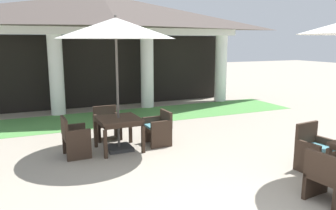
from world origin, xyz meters
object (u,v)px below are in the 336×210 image
object	(u,v)px
patio_chair_mid_left_west	(330,178)
patio_chair_mid_left_north	(315,150)
patio_table_near_foreground	(118,122)
patio_umbrella_near_foreground	(116,29)
patio_chair_near_foreground_north	(107,124)
patio_chair_near_foreground_west	(74,138)
patio_chair_near_foreground_east	(158,128)

from	to	relation	value
patio_chair_mid_left_west	patio_chair_mid_left_north	bearing A→B (deg)	135.21
patio_chair_mid_left_west	patio_table_near_foreground	bearing A→B (deg)	-155.92
patio_umbrella_near_foreground	patio_chair_mid_left_north	distance (m)	4.64
patio_chair_near_foreground_north	patio_chair_mid_left_west	world-z (taller)	patio_chair_mid_left_west
patio_table_near_foreground	patio_chair_near_foreground_west	bearing A→B (deg)	-178.41
patio_umbrella_near_foreground	patio_chair_mid_left_west	bearing A→B (deg)	-59.33
patio_table_near_foreground	patio_chair_near_foreground_east	distance (m)	1.00
patio_chair_near_foreground_west	patio_chair_mid_left_north	distance (m)	4.81
patio_umbrella_near_foreground	patio_chair_near_foreground_east	xyz separation A→B (m)	(0.97, 0.03, -2.27)
patio_chair_near_foreground_north	patio_umbrella_near_foreground	bearing A→B (deg)	90.00
patio_table_near_foreground	patio_umbrella_near_foreground	xyz separation A→B (m)	(-0.00, 0.00, 2.02)
patio_table_near_foreground	patio_chair_near_foreground_north	size ratio (longest dim) A/B	1.15
patio_chair_mid_left_north	patio_table_near_foreground	bearing A→B (deg)	-47.97
patio_table_near_foreground	patio_chair_near_foreground_east	xyz separation A→B (m)	(0.97, 0.03, -0.25)
patio_chair_near_foreground_east	patio_chair_near_foreground_north	world-z (taller)	patio_chair_near_foreground_north
patio_umbrella_near_foreground	patio_chair_mid_left_north	xyz separation A→B (m)	(3.04, -2.68, -2.26)
patio_chair_mid_left_west	patio_chair_near_foreground_west	bearing A→B (deg)	-145.91
patio_table_near_foreground	patio_chair_near_foreground_east	world-z (taller)	patio_chair_near_foreground_east
patio_umbrella_near_foreground	patio_chair_mid_left_west	distance (m)	4.90
patio_umbrella_near_foreground	patio_chair_near_foreground_west	world-z (taller)	patio_umbrella_near_foreground
patio_table_near_foreground	patio_chair_mid_left_west	bearing A→B (deg)	-59.33
patio_chair_near_foreground_east	patio_chair_near_foreground_north	distance (m)	1.37
patio_umbrella_near_foreground	patio_chair_near_foreground_north	bearing A→B (deg)	91.59
patio_table_near_foreground	patio_chair_mid_left_north	xyz separation A→B (m)	(3.04, -2.68, -0.24)
patio_umbrella_near_foreground	patio_chair_mid_left_north	bearing A→B (deg)	-41.38
patio_umbrella_near_foreground	patio_chair_near_foreground_east	world-z (taller)	patio_umbrella_near_foreground
patio_chair_mid_left_north	patio_chair_mid_left_west	xyz separation A→B (m)	(-0.83, -1.05, -0.01)
patio_chair_near_foreground_north	patio_chair_mid_left_west	xyz separation A→B (m)	(2.24, -4.70, -0.00)
patio_umbrella_near_foreground	patio_chair_near_foreground_east	distance (m)	2.47
patio_chair_near_foreground_east	patio_chair_mid_left_north	distance (m)	3.41
patio_umbrella_near_foreground	patio_chair_mid_left_north	world-z (taller)	patio_umbrella_near_foreground
patio_chair_near_foreground_west	patio_chair_mid_left_north	size ratio (longest dim) A/B	0.96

